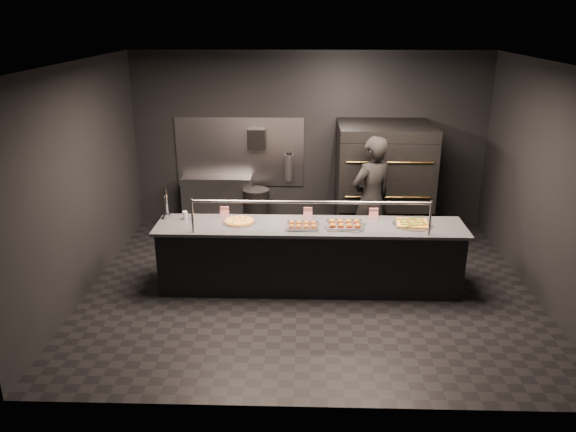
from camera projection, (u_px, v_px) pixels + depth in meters
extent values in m
plane|color=black|center=(309.00, 287.00, 7.74)|extent=(6.00, 6.00, 0.00)
plane|color=black|center=(313.00, 63.00, 6.71)|extent=(6.00, 6.00, 0.00)
cube|color=black|center=(310.00, 141.00, 9.58)|extent=(6.00, 0.04, 3.00)
cube|color=black|center=(313.00, 265.00, 4.88)|extent=(6.00, 0.04, 3.00)
cube|color=black|center=(81.00, 181.00, 7.31)|extent=(0.04, 5.00, 3.00)
cube|color=black|center=(546.00, 185.00, 7.14)|extent=(0.04, 5.00, 3.00)
cube|color=#99999E|center=(240.00, 152.00, 9.66)|extent=(2.20, 0.02, 1.20)
cube|color=black|center=(310.00, 258.00, 7.59)|extent=(4.00, 0.70, 0.88)
cube|color=#3E3E43|center=(310.00, 226.00, 7.43)|extent=(4.10, 0.78, 0.04)
cylinder|color=#99999E|center=(192.00, 216.00, 7.11)|extent=(0.03, 0.03, 0.45)
cylinder|color=#99999E|center=(430.00, 218.00, 7.02)|extent=(0.03, 0.03, 0.45)
cylinder|color=#99999E|center=(311.00, 202.00, 7.00)|extent=(3.00, 0.04, 0.04)
cube|color=black|center=(380.00, 220.00, 9.39)|extent=(1.50, 1.15, 0.60)
cube|color=black|center=(383.00, 186.00, 9.18)|extent=(1.50, 1.20, 0.55)
cube|color=black|center=(385.00, 153.00, 8.99)|extent=(1.50, 1.20, 0.55)
cube|color=black|center=(386.00, 130.00, 8.87)|extent=(1.50, 1.20, 0.18)
cylinder|color=gold|center=(388.00, 197.00, 8.60)|extent=(1.30, 0.02, 0.02)
cylinder|color=gold|center=(390.00, 162.00, 8.41)|extent=(1.30, 0.02, 0.02)
cube|color=#99999E|center=(217.00, 202.00, 9.81)|extent=(1.20, 0.35, 0.90)
cube|color=black|center=(256.00, 139.00, 9.48)|extent=(0.30, 0.20, 0.35)
cylinder|color=#B2B2B7|center=(289.00, 168.00, 9.65)|extent=(0.14, 0.14, 0.45)
cube|color=black|center=(289.00, 154.00, 9.56)|extent=(0.10, 0.06, 0.06)
cylinder|color=silver|center=(167.00, 216.00, 7.66)|extent=(0.12, 0.12, 0.07)
cylinder|color=silver|center=(167.00, 205.00, 7.60)|extent=(0.04, 0.04, 0.31)
cylinder|color=silver|center=(165.00, 197.00, 7.49)|extent=(0.02, 0.09, 0.02)
cone|color=black|center=(165.00, 189.00, 7.53)|extent=(0.04, 0.04, 0.12)
cylinder|color=silver|center=(239.00, 222.00, 7.52)|extent=(0.45, 0.45, 0.01)
cylinder|color=#C17C3D|center=(239.00, 221.00, 7.51)|extent=(0.39, 0.39, 0.02)
cylinder|color=gold|center=(239.00, 220.00, 7.51)|extent=(0.34, 0.34, 0.01)
cube|color=silver|center=(303.00, 227.00, 7.34)|extent=(0.44, 0.34, 0.02)
ellipsoid|color=#9E5E21|center=(291.00, 226.00, 7.27)|extent=(0.08, 0.08, 0.05)
ellipsoid|color=#9E5E21|center=(292.00, 222.00, 7.40)|extent=(0.08, 0.08, 0.05)
ellipsoid|color=#9E5E21|center=(299.00, 226.00, 7.27)|extent=(0.08, 0.08, 0.05)
ellipsoid|color=#9E5E21|center=(299.00, 222.00, 7.40)|extent=(0.08, 0.08, 0.05)
ellipsoid|color=#9E5E21|center=(306.00, 226.00, 7.26)|extent=(0.08, 0.08, 0.05)
ellipsoid|color=#9E5E21|center=(306.00, 222.00, 7.39)|extent=(0.08, 0.08, 0.05)
ellipsoid|color=#9E5E21|center=(314.00, 226.00, 7.26)|extent=(0.08, 0.08, 0.05)
ellipsoid|color=#9E5E21|center=(313.00, 223.00, 7.39)|extent=(0.08, 0.08, 0.05)
cube|color=silver|center=(345.00, 226.00, 7.37)|extent=(0.56, 0.49, 0.02)
ellipsoid|color=#9E5E21|center=(333.00, 225.00, 7.29)|extent=(0.09, 0.09, 0.06)
ellipsoid|color=#9E5E21|center=(332.00, 221.00, 7.43)|extent=(0.09, 0.09, 0.06)
ellipsoid|color=#9E5E21|center=(341.00, 225.00, 7.28)|extent=(0.09, 0.09, 0.06)
ellipsoid|color=#9E5E21|center=(340.00, 221.00, 7.43)|extent=(0.09, 0.09, 0.06)
ellipsoid|color=#9E5E21|center=(349.00, 225.00, 7.28)|extent=(0.09, 0.09, 0.06)
ellipsoid|color=#9E5E21|center=(348.00, 221.00, 7.43)|extent=(0.09, 0.09, 0.06)
ellipsoid|color=#9E5E21|center=(358.00, 225.00, 7.28)|extent=(0.09, 0.09, 0.06)
ellipsoid|color=#9E5E21|center=(357.00, 221.00, 7.42)|extent=(0.09, 0.09, 0.06)
cylinder|color=silver|center=(412.00, 224.00, 7.43)|extent=(0.52, 0.52, 0.01)
cube|color=#C17C3D|center=(412.00, 223.00, 7.42)|extent=(0.45, 0.41, 0.02)
cube|color=gold|center=(412.00, 222.00, 7.42)|extent=(0.42, 0.38, 0.01)
cube|color=#407D1C|center=(412.00, 222.00, 7.42)|extent=(0.40, 0.36, 0.01)
cylinder|color=silver|center=(185.00, 215.00, 7.61)|extent=(0.07, 0.07, 0.11)
cylinder|color=silver|center=(193.00, 216.00, 7.61)|extent=(0.05, 0.05, 0.09)
cube|color=white|center=(225.00, 212.00, 7.70)|extent=(0.12, 0.04, 0.15)
cube|color=white|center=(308.00, 212.00, 7.66)|extent=(0.12, 0.04, 0.15)
cube|color=white|center=(374.00, 213.00, 7.64)|extent=(0.12, 0.04, 0.15)
cylinder|color=black|center=(256.00, 210.00, 9.60)|extent=(0.45, 0.45, 0.75)
imported|color=black|center=(371.00, 200.00, 8.32)|extent=(0.83, 0.77, 1.91)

